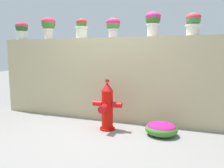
% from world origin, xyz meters
% --- Properties ---
extents(ground_plane, '(24.00, 24.00, 0.00)m').
position_xyz_m(ground_plane, '(0.00, 0.00, 0.00)').
color(ground_plane, gray).
extents(stone_wall, '(5.10, 0.29, 1.65)m').
position_xyz_m(stone_wall, '(0.00, 0.96, 0.82)').
color(stone_wall, tan).
rests_on(stone_wall, ground).
extents(potted_plant_0, '(0.28, 0.28, 0.41)m').
position_xyz_m(potted_plant_0, '(-2.23, 0.95, 1.89)').
color(potted_plant_0, silver).
rests_on(potted_plant_0, stone_wall).
extents(potted_plant_1, '(0.31, 0.31, 0.48)m').
position_xyz_m(potted_plant_1, '(-1.53, 0.99, 1.96)').
color(potted_plant_1, beige).
rests_on(potted_plant_1, stone_wall).
extents(potted_plant_2, '(0.27, 0.27, 0.41)m').
position_xyz_m(potted_plant_2, '(-0.72, 0.98, 1.87)').
color(potted_plant_2, silver).
rests_on(potted_plant_2, stone_wall).
extents(potted_plant_3, '(0.28, 0.28, 0.38)m').
position_xyz_m(potted_plant_3, '(-0.01, 0.94, 1.89)').
color(potted_plant_3, beige).
rests_on(potted_plant_3, stone_wall).
extents(potted_plant_4, '(0.29, 0.29, 0.46)m').
position_xyz_m(potted_plant_4, '(0.75, 0.99, 1.94)').
color(potted_plant_4, beige).
rests_on(potted_plant_4, stone_wall).
extents(potted_plant_5, '(0.26, 0.26, 0.40)m').
position_xyz_m(potted_plant_5, '(1.45, 0.99, 1.89)').
color(potted_plant_5, beige).
rests_on(potted_plant_5, stone_wall).
extents(fire_hydrant, '(0.53, 0.42, 0.90)m').
position_xyz_m(fire_hydrant, '(0.09, 0.31, 0.41)').
color(fire_hydrant, red).
rests_on(fire_hydrant, ground).
extents(flower_bush_left, '(0.53, 0.48, 0.23)m').
position_xyz_m(flower_bush_left, '(1.04, 0.35, 0.12)').
color(flower_bush_left, '#3B7B29').
rests_on(flower_bush_left, ground).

